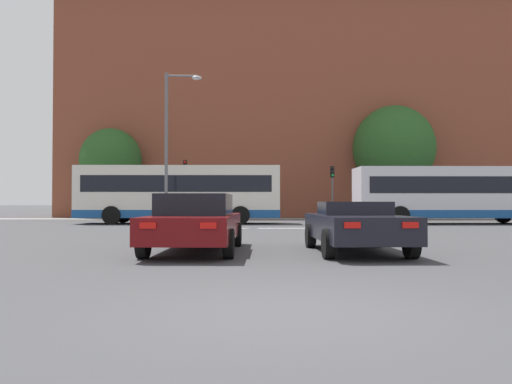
{
  "coord_description": "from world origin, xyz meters",
  "views": [
    {
      "loc": [
        -0.45,
        -5.39,
        1.2
      ],
      "look_at": [
        -0.22,
        23.54,
        1.8
      ],
      "focal_mm": 35.0,
      "sensor_mm": 36.0,
      "label": 1
    }
  ],
  "objects_px": {
    "bus_crossing_trailing": "(454,194)",
    "pedestrian_walking_east": "(120,204)",
    "street_lamp_junction": "(172,134)",
    "traffic_light_far_right": "(332,183)",
    "bus_crossing_lead": "(179,193)",
    "car_saloon_left": "(196,222)",
    "pedestrian_waiting": "(396,205)",
    "car_roadster_right": "(355,226)",
    "traffic_light_far_left": "(185,179)"
  },
  "relations": [
    {
      "from": "pedestrian_waiting",
      "to": "pedestrian_walking_east",
      "type": "relative_size",
      "value": 0.9
    },
    {
      "from": "pedestrian_waiting",
      "to": "pedestrian_walking_east",
      "type": "bearing_deg",
      "value": -142.44
    },
    {
      "from": "bus_crossing_lead",
      "to": "street_lamp_junction",
      "type": "distance_m",
      "value": 4.04
    },
    {
      "from": "bus_crossing_lead",
      "to": "traffic_light_far_left",
      "type": "relative_size",
      "value": 2.67
    },
    {
      "from": "car_roadster_right",
      "to": "bus_crossing_lead",
      "type": "relative_size",
      "value": 0.4
    },
    {
      "from": "bus_crossing_trailing",
      "to": "traffic_light_far_left",
      "type": "height_order",
      "value": "traffic_light_far_left"
    },
    {
      "from": "traffic_light_far_left",
      "to": "bus_crossing_trailing",
      "type": "bearing_deg",
      "value": -25.38
    },
    {
      "from": "traffic_light_far_left",
      "to": "car_roadster_right",
      "type": "bearing_deg",
      "value": -72.87
    },
    {
      "from": "bus_crossing_lead",
      "to": "street_lamp_junction",
      "type": "bearing_deg",
      "value": 0.26
    },
    {
      "from": "car_roadster_right",
      "to": "street_lamp_junction",
      "type": "distance_m",
      "value": 15.45
    },
    {
      "from": "street_lamp_junction",
      "to": "traffic_light_far_left",
      "type": "bearing_deg",
      "value": 93.89
    },
    {
      "from": "street_lamp_junction",
      "to": "pedestrian_waiting",
      "type": "relative_size",
      "value": 4.68
    },
    {
      "from": "bus_crossing_trailing",
      "to": "pedestrian_walking_east",
      "type": "xyz_separation_m",
      "value": [
        -20.55,
        7.47,
        -0.59
      ]
    },
    {
      "from": "car_saloon_left",
      "to": "bus_crossing_lead",
      "type": "height_order",
      "value": "bus_crossing_lead"
    },
    {
      "from": "street_lamp_junction",
      "to": "pedestrian_walking_east",
      "type": "distance_m",
      "value": 11.74
    },
    {
      "from": "bus_crossing_trailing",
      "to": "pedestrian_walking_east",
      "type": "height_order",
      "value": "bus_crossing_trailing"
    },
    {
      "from": "street_lamp_junction",
      "to": "pedestrian_waiting",
      "type": "xyz_separation_m",
      "value": [
        14.44,
        10.49,
        -3.71
      ]
    },
    {
      "from": "car_saloon_left",
      "to": "traffic_light_far_left",
      "type": "height_order",
      "value": "traffic_light_far_left"
    },
    {
      "from": "bus_crossing_trailing",
      "to": "traffic_light_far_right",
      "type": "height_order",
      "value": "traffic_light_far_right"
    },
    {
      "from": "car_saloon_left",
      "to": "pedestrian_walking_east",
      "type": "distance_m",
      "value": 24.42
    },
    {
      "from": "street_lamp_junction",
      "to": "car_roadster_right",
      "type": "bearing_deg",
      "value": -64.01
    },
    {
      "from": "bus_crossing_trailing",
      "to": "bus_crossing_lead",
      "type": "bearing_deg",
      "value": -91.28
    },
    {
      "from": "car_roadster_right",
      "to": "bus_crossing_lead",
      "type": "distance_m",
      "value": 17.47
    },
    {
      "from": "car_saloon_left",
      "to": "car_roadster_right",
      "type": "distance_m",
      "value": 3.82
    },
    {
      "from": "traffic_light_far_left",
      "to": "pedestrian_walking_east",
      "type": "distance_m",
      "value": 4.86
    },
    {
      "from": "bus_crossing_trailing",
      "to": "traffic_light_far_left",
      "type": "relative_size",
      "value": 2.6
    },
    {
      "from": "bus_crossing_lead",
      "to": "pedestrian_walking_east",
      "type": "height_order",
      "value": "bus_crossing_lead"
    },
    {
      "from": "pedestrian_waiting",
      "to": "car_roadster_right",
      "type": "bearing_deg",
      "value": -72.51
    },
    {
      "from": "traffic_light_far_left",
      "to": "pedestrian_waiting",
      "type": "relative_size",
      "value": 2.51
    },
    {
      "from": "bus_crossing_trailing",
      "to": "street_lamp_junction",
      "type": "distance_m",
      "value": 15.8
    },
    {
      "from": "traffic_light_far_right",
      "to": "traffic_light_far_left",
      "type": "relative_size",
      "value": 0.9
    },
    {
      "from": "street_lamp_junction",
      "to": "pedestrian_walking_east",
      "type": "xyz_separation_m",
      "value": [
        -5.22,
        9.88,
        -3.59
      ]
    },
    {
      "from": "car_saloon_left",
      "to": "bus_crossing_lead",
      "type": "distance_m",
      "value": 16.23
    },
    {
      "from": "bus_crossing_lead",
      "to": "car_roadster_right",
      "type": "bearing_deg",
      "value": 22.06
    },
    {
      "from": "traffic_light_far_left",
      "to": "traffic_light_far_right",
      "type": "bearing_deg",
      "value": 0.73
    },
    {
      "from": "car_saloon_left",
      "to": "pedestrian_waiting",
      "type": "relative_size",
      "value": 2.95
    },
    {
      "from": "car_saloon_left",
      "to": "street_lamp_junction",
      "type": "relative_size",
      "value": 0.63
    },
    {
      "from": "traffic_light_far_right",
      "to": "traffic_light_far_left",
      "type": "distance_m",
      "value": 10.48
    },
    {
      "from": "car_saloon_left",
      "to": "bus_crossing_trailing",
      "type": "distance_m",
      "value": 20.1
    },
    {
      "from": "traffic_light_far_right",
      "to": "bus_crossing_lead",
      "type": "bearing_deg",
      "value": -143.03
    },
    {
      "from": "pedestrian_waiting",
      "to": "bus_crossing_lead",
      "type": "bearing_deg",
      "value": -116.04
    },
    {
      "from": "bus_crossing_lead",
      "to": "traffic_light_far_right",
      "type": "height_order",
      "value": "traffic_light_far_right"
    },
    {
      "from": "car_roadster_right",
      "to": "pedestrian_waiting",
      "type": "distance_m",
      "value": 25.17
    },
    {
      "from": "bus_crossing_trailing",
      "to": "traffic_light_far_right",
      "type": "xyz_separation_m",
      "value": [
        -5.53,
        7.73,
        0.88
      ]
    },
    {
      "from": "pedestrian_waiting",
      "to": "bus_crossing_trailing",
      "type": "bearing_deg",
      "value": -47.94
    },
    {
      "from": "street_lamp_junction",
      "to": "bus_crossing_lead",
      "type": "bearing_deg",
      "value": 90.26
    },
    {
      "from": "bus_crossing_lead",
      "to": "pedestrian_waiting",
      "type": "relative_size",
      "value": 6.72
    },
    {
      "from": "traffic_light_far_right",
      "to": "street_lamp_junction",
      "type": "xyz_separation_m",
      "value": [
        -9.8,
        -10.14,
        2.13
      ]
    },
    {
      "from": "traffic_light_far_right",
      "to": "bus_crossing_trailing",
      "type": "bearing_deg",
      "value": -54.42
    },
    {
      "from": "car_roadster_right",
      "to": "pedestrian_waiting",
      "type": "relative_size",
      "value": 2.66
    }
  ]
}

